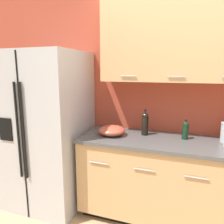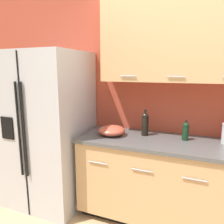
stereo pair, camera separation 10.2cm
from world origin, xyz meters
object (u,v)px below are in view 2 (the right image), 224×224
(refrigerator, at_px, (48,129))
(wine_bottle, at_px, (145,124))
(oil_bottle, at_px, (186,131))
(mixing_bowl, at_px, (112,130))

(refrigerator, bearing_deg, wine_bottle, 9.18)
(wine_bottle, bearing_deg, oil_bottle, -1.48)
(refrigerator, xyz_separation_m, oil_bottle, (1.56, 0.17, 0.10))
(wine_bottle, height_order, mixing_bowl, wine_bottle)
(refrigerator, height_order, oil_bottle, refrigerator)
(refrigerator, relative_size, oil_bottle, 8.91)
(refrigerator, relative_size, mixing_bowl, 6.18)
(wine_bottle, distance_m, mixing_bowl, 0.37)
(wine_bottle, xyz_separation_m, mixing_bowl, (-0.34, -0.13, -0.08))
(oil_bottle, bearing_deg, wine_bottle, 178.52)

